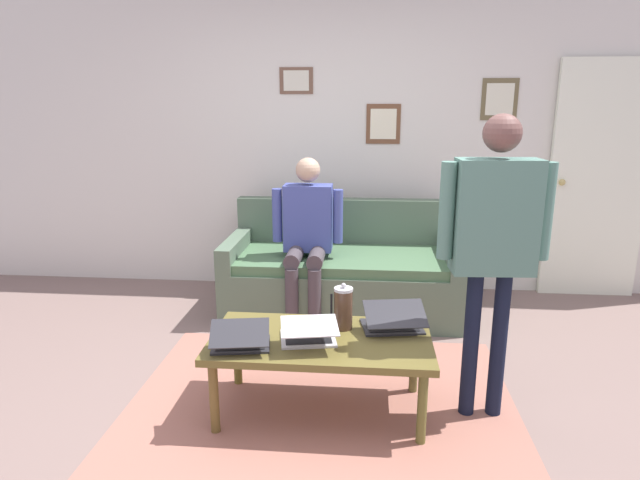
# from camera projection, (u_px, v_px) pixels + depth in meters

# --- Properties ---
(ground_plane) EXTENTS (7.68, 7.68, 0.00)m
(ground_plane) POSITION_uv_depth(u_px,v_px,m) (300.00, 409.00, 3.03)
(ground_plane) COLOR #78625B
(area_rug) EXTENTS (2.22, 2.08, 0.01)m
(area_rug) POSITION_uv_depth(u_px,v_px,m) (319.00, 419.00, 2.92)
(area_rug) COLOR #9E6556
(area_rug) RESTS_ON ground_plane
(back_wall) EXTENTS (7.04, 0.11, 2.70)m
(back_wall) POSITION_uv_depth(u_px,v_px,m) (329.00, 141.00, 4.82)
(back_wall) COLOR silver
(back_wall) RESTS_ON ground_plane
(interior_door) EXTENTS (0.82, 0.09, 2.05)m
(interior_door) POSITION_uv_depth(u_px,v_px,m) (598.00, 182.00, 4.61)
(interior_door) COLOR white
(interior_door) RESTS_ON ground_plane
(couch) EXTENTS (1.86, 0.91, 0.88)m
(couch) POSITION_uv_depth(u_px,v_px,m) (342.00, 274.00, 4.43)
(couch) COLOR #506551
(couch) RESTS_ON ground_plane
(coffee_table) EXTENTS (1.20, 0.64, 0.44)m
(coffee_table) POSITION_uv_depth(u_px,v_px,m) (321.00, 345.00, 2.92)
(coffee_table) COLOR brown
(coffee_table) RESTS_ON ground_plane
(laptop_left) EXTENTS (0.35, 0.39, 0.14)m
(laptop_left) POSITION_uv_depth(u_px,v_px,m) (309.00, 334.00, 2.84)
(laptop_left) COLOR silver
(laptop_left) RESTS_ON coffee_table
(laptop_center) EXTENTS (0.38, 0.34, 0.16)m
(laptop_center) POSITION_uv_depth(u_px,v_px,m) (393.00, 322.00, 3.01)
(laptop_center) COLOR #28282D
(laptop_center) RESTS_ON coffee_table
(laptop_right) EXTENTS (0.34, 0.31, 0.15)m
(laptop_right) POSITION_uv_depth(u_px,v_px,m) (241.00, 341.00, 2.78)
(laptop_right) COLOR #28282D
(laptop_right) RESTS_ON coffee_table
(french_press) EXTENTS (0.13, 0.11, 0.27)m
(french_press) POSITION_uv_depth(u_px,v_px,m) (343.00, 308.00, 3.01)
(french_press) COLOR #4C3323
(french_press) RESTS_ON coffee_table
(person_standing) EXTENTS (0.58, 0.21, 1.64)m
(person_standing) POSITION_uv_depth(u_px,v_px,m) (494.00, 231.00, 2.73)
(person_standing) COLOR black
(person_standing) RESTS_ON ground_plane
(person_seated) EXTENTS (0.55, 0.51, 1.28)m
(person_seated) POSITION_uv_depth(u_px,v_px,m) (307.00, 230.00, 4.13)
(person_seated) COLOR #40383E
(person_seated) RESTS_ON ground_plane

